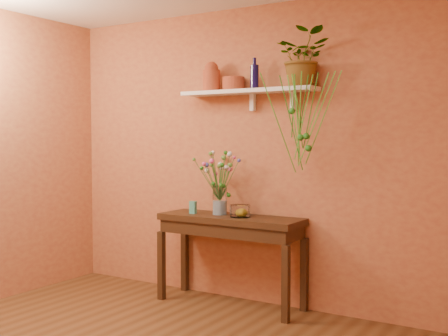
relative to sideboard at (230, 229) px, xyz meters
name	(u,v)px	position (x,y,z in m)	size (l,w,h in m)	color
room	(93,163)	(0.07, -1.77, 0.66)	(4.04, 4.04, 2.70)	brown
sideboard	(230,229)	(0.00, 0.00, 0.00)	(1.33, 0.43, 0.81)	#372212
wall_shelf	(249,92)	(0.13, 0.11, 1.22)	(1.30, 0.24, 0.19)	white
terracotta_jug	(211,77)	(-0.27, 0.10, 1.38)	(0.21, 0.21, 0.27)	#AB4825
terracotta_pot	(233,84)	(-0.05, 0.13, 1.31)	(0.20, 0.20, 0.12)	#AB4825
blue_bottle	(254,76)	(0.18, 0.11, 1.36)	(0.09, 0.09, 0.28)	#110B3C
spider_plant	(303,58)	(0.65, 0.11, 1.49)	(0.43, 0.37, 0.48)	#236B1A
plant_fronds	(301,123)	(0.71, -0.07, 0.93)	(0.60, 0.42, 0.81)	#236B1A
glass_vase	(220,202)	(-0.12, 0.02, 0.23)	(0.13, 0.13, 0.27)	white
bouquet	(219,170)	(-0.13, 0.02, 0.53)	(0.42, 0.44, 0.46)	#386B28
glass_bowl	(240,212)	(0.11, -0.02, 0.17)	(0.18, 0.18, 0.11)	white
lemon	(241,212)	(0.12, -0.02, 0.16)	(0.07, 0.07, 0.07)	yellow
carton	(193,207)	(-0.37, -0.06, 0.18)	(0.06, 0.04, 0.12)	teal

